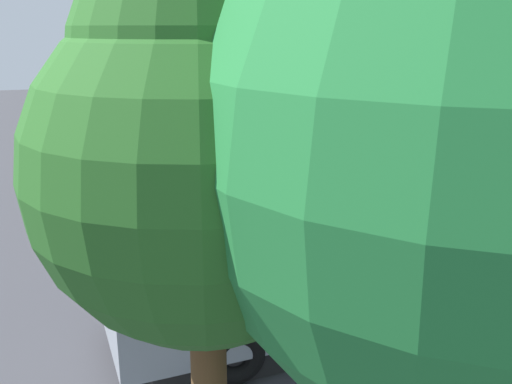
% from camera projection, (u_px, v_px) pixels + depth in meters
% --- Properties ---
extents(ground_plane, '(80.00, 80.00, 0.00)m').
position_uv_depth(ground_plane, '(269.00, 228.00, 15.18)').
color(ground_plane, '#38383D').
extents(tour_bus, '(11.54, 2.89, 3.25)m').
position_uv_depth(tour_bus, '(415.00, 226.00, 10.52)').
color(tour_bus, '#8C939E').
rests_on(tour_bus, ground_plane).
extents(spectator_far_left, '(0.58, 0.35, 1.74)m').
position_uv_depth(spectator_far_left, '(449.00, 204.00, 13.82)').
color(spectator_far_left, black).
rests_on(spectator_far_left, ground_plane).
extents(spectator_left, '(0.57, 0.38, 1.81)m').
position_uv_depth(spectator_left, '(409.00, 207.00, 13.45)').
color(spectator_left, black).
rests_on(spectator_left, ground_plane).
extents(spectator_centre, '(0.57, 0.38, 1.65)m').
position_uv_depth(spectator_centre, '(360.00, 217.00, 13.07)').
color(spectator_centre, black).
rests_on(spectator_centre, ground_plane).
extents(spectator_right, '(0.57, 0.32, 1.72)m').
position_uv_depth(spectator_right, '(314.00, 223.00, 12.54)').
color(spectator_right, '#473823').
rests_on(spectator_right, ground_plane).
extents(spectator_far_right, '(0.58, 0.37, 1.70)m').
position_uv_depth(spectator_far_right, '(266.00, 227.00, 12.29)').
color(spectator_far_right, black).
rests_on(spectator_far_right, ground_plane).
extents(parked_motorcycle_silver, '(2.05, 0.58, 0.99)m').
position_uv_depth(parked_motorcycle_silver, '(381.00, 245.00, 12.72)').
color(parked_motorcycle_silver, black).
rests_on(parked_motorcycle_silver, ground_plane).
extents(stunt_motorcycle, '(2.05, 0.58, 1.23)m').
position_uv_depth(stunt_motorcycle, '(94.00, 193.00, 16.25)').
color(stunt_motorcycle, black).
rests_on(stunt_motorcycle, ground_plane).
extents(traffic_cone, '(0.34, 0.34, 0.63)m').
position_uv_depth(traffic_cone, '(183.00, 186.00, 18.07)').
color(traffic_cone, orange).
rests_on(traffic_cone, ground_plane).
extents(tree_left, '(4.27, 4.27, 7.17)m').
position_uv_depth(tree_left, '(477.00, 104.00, 4.03)').
color(tree_left, '#51381E').
rests_on(tree_left, ground_plane).
extents(tree_right, '(2.79, 2.79, 5.97)m').
position_uv_depth(tree_right, '(203.00, 146.00, 4.38)').
color(tree_right, '#51381E').
rests_on(tree_right, ground_plane).
extents(bay_line_a, '(0.17, 3.63, 0.01)m').
position_uv_depth(bay_line_a, '(354.00, 207.00, 16.91)').
color(bay_line_a, white).
rests_on(bay_line_a, ground_plane).
extents(bay_line_b, '(0.18, 4.11, 0.01)m').
position_uv_depth(bay_line_b, '(276.00, 217.00, 16.08)').
color(bay_line_b, white).
rests_on(bay_line_b, ground_plane).
extents(bay_line_c, '(0.17, 4.01, 0.01)m').
position_uv_depth(bay_line_c, '(190.00, 227.00, 15.25)').
color(bay_line_c, white).
rests_on(bay_line_c, ground_plane).
extents(bay_line_d, '(0.18, 4.24, 0.01)m').
position_uv_depth(bay_line_d, '(93.00, 238.00, 14.42)').
color(bay_line_d, white).
rests_on(bay_line_d, ground_plane).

